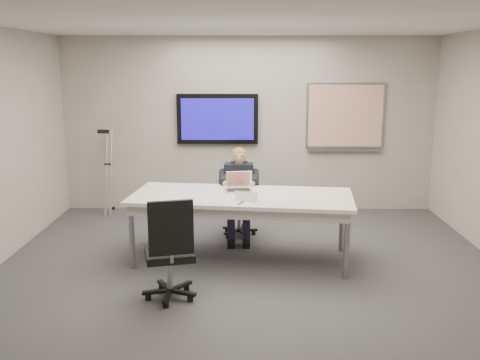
{
  "coord_description": "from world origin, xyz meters",
  "views": [
    {
      "loc": [
        -0.06,
        -5.63,
        2.35
      ],
      "look_at": [
        -0.12,
        0.64,
        1.0
      ],
      "focal_mm": 40.0,
      "sensor_mm": 36.0,
      "label": 1
    }
  ],
  "objects_px": {
    "office_chair_far": "(239,213)",
    "laptop": "(239,186)",
    "office_chair_near": "(170,268)",
    "conference_table": "(242,202)",
    "seated_person": "(239,204)"
  },
  "relations": [
    {
      "from": "office_chair_near",
      "to": "seated_person",
      "type": "xyz_separation_m",
      "value": [
        0.67,
        1.93,
        0.17
      ]
    },
    {
      "from": "office_chair_near",
      "to": "laptop",
      "type": "bearing_deg",
      "value": -129.42
    },
    {
      "from": "office_chair_far",
      "to": "laptop",
      "type": "height_order",
      "value": "laptop"
    },
    {
      "from": "seated_person",
      "to": "laptop",
      "type": "height_order",
      "value": "seated_person"
    },
    {
      "from": "office_chair_far",
      "to": "office_chair_near",
      "type": "xyz_separation_m",
      "value": [
        -0.67,
        -2.17,
        0.03
      ]
    },
    {
      "from": "conference_table",
      "to": "office_chair_near",
      "type": "xyz_separation_m",
      "value": [
        -0.71,
        -1.18,
        -0.38
      ]
    },
    {
      "from": "seated_person",
      "to": "laptop",
      "type": "relative_size",
      "value": 3.59
    },
    {
      "from": "conference_table",
      "to": "seated_person",
      "type": "bearing_deg",
      "value": 99.91
    },
    {
      "from": "conference_table",
      "to": "seated_person",
      "type": "distance_m",
      "value": 0.79
    },
    {
      "from": "conference_table",
      "to": "seated_person",
      "type": "height_order",
      "value": "seated_person"
    },
    {
      "from": "laptop",
      "to": "office_chair_far",
      "type": "bearing_deg",
      "value": 83.56
    },
    {
      "from": "conference_table",
      "to": "laptop",
      "type": "relative_size",
      "value": 7.9
    },
    {
      "from": "office_chair_near",
      "to": "laptop",
      "type": "height_order",
      "value": "office_chair_near"
    },
    {
      "from": "laptop",
      "to": "conference_table",
      "type": "bearing_deg",
      "value": -88.5
    },
    {
      "from": "conference_table",
      "to": "laptop",
      "type": "xyz_separation_m",
      "value": [
        -0.04,
        0.25,
        0.15
      ]
    }
  ]
}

